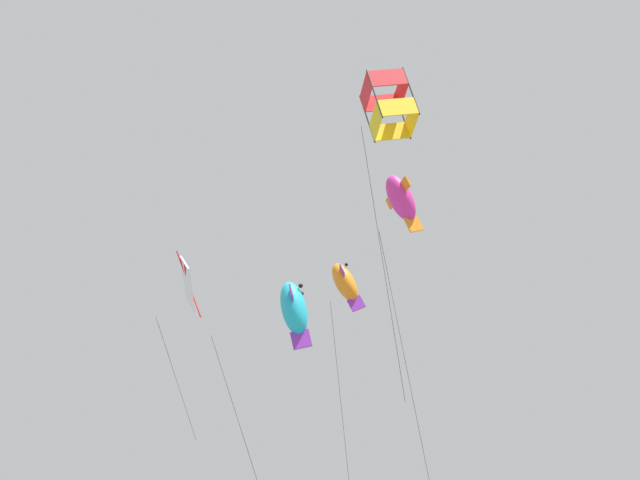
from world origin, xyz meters
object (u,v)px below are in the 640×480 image
Objects in this scene: kite_diamond_low_drifter at (187,284)px; kite_box_near_right at (389,106)px; kite_fish_upper_right at (294,309)px; kite_fish_near_left at (401,199)px; kite_fish_mid_left at (345,283)px.

kite_diamond_low_drifter is 8.37m from kite_box_near_right.
kite_box_near_right is 1.20× the size of kite_fish_upper_right.
kite_fish_near_left is (-2.97, -0.08, -0.65)m from kite_box_near_right.
kite_box_near_right is 1.20× the size of kite_fish_mid_left.
kite_diamond_low_drifter is 3.89m from kite_fish_upper_right.
kite_fish_mid_left is at bearing 176.18° from kite_fish_near_left.
kite_fish_near_left is at bearing 61.54° from kite_fish_upper_right.
kite_box_near_right is at bearing 10.18° from kite_fish_mid_left.
kite_fish_mid_left is (-3.82, -2.14, -0.16)m from kite_fish_near_left.
kite_diamond_low_drifter is at bearing -140.68° from kite_fish_near_left.
kite_diamond_low_drifter is 4.71m from kite_fish_mid_left.
kite_fish_near_left is 4.38m from kite_fish_mid_left.
kite_fish_mid_left is at bearing 179.04° from kite_box_near_right.
kite_box_near_right is at bearing 15.79° from kite_diamond_low_drifter.
kite_fish_near_left is at bearing 35.65° from kite_diamond_low_drifter.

